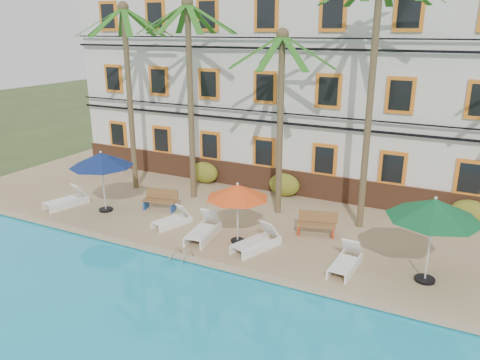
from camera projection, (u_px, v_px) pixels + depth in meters
The scene contains 22 objects.
ground at pixel (222, 260), 16.62m from camera, with size 100.00×100.00×0.00m, color #384C23.
pool_deck at pixel (276, 210), 20.83m from camera, with size 30.00×12.00×0.25m, color tan.
pool_coping at pixel (209, 264), 15.77m from camera, with size 30.00×0.35×0.06m, color tan.
hotel_building at pixel (317, 80), 23.44m from camera, with size 25.40×6.44×10.22m.
palm_a at pixel (128, 74), 21.66m from camera, with size 4.35×4.35×8.75m.
palm_b at pixel (190, 75), 20.39m from camera, with size 4.35×4.35×8.87m.
palm_c at pixel (281, 98), 18.75m from camera, with size 4.35×4.35×7.63m.
palm_d at pixel (373, 69), 16.90m from camera, with size 4.35×4.35×9.89m.
shrub_left at pixel (205, 172), 23.97m from camera, with size 1.50×0.90×1.10m, color #2C5618.
shrub_mid at pixel (284, 185), 22.09m from camera, with size 1.50×0.90×1.10m, color #2C5618.
shrub_right at pixel (469, 213), 18.70m from camera, with size 1.50×0.90×1.10m, color #2C5618.
umbrella_blue at pixel (101, 160), 19.74m from camera, with size 2.69×2.69×2.69m.
umbrella_red at pixel (238, 192), 16.86m from camera, with size 2.32×2.32×2.32m.
umbrella_green at pixel (434, 209), 14.01m from camera, with size 2.84×2.84×2.83m.
lounger_a at pixel (67, 200), 20.89m from camera, with size 1.17×2.03×0.90m.
lounger_b at pixel (173, 219), 18.86m from camera, with size 1.09×1.74×0.78m.
lounger_c at pixel (204, 229), 17.75m from camera, with size 0.98×2.13×0.97m.
lounger_d at pixel (257, 241), 16.80m from camera, with size 1.34×2.09×0.93m.
lounger_e at pixel (346, 261), 15.38m from camera, with size 0.76×1.89×0.88m.
bench_left at pixel (160, 199), 20.43m from camera, with size 1.56×0.74×0.93m.
bench_right at pixel (316, 223), 17.94m from camera, with size 1.57×0.86×0.93m.
pool_ladder at pixel (182, 259), 16.14m from camera, with size 0.54×0.74×0.74m.
Camera 1 is at (7.28, -13.05, 7.83)m, focal length 35.00 mm.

